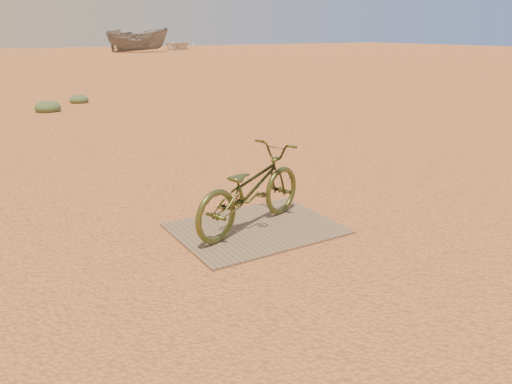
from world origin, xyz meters
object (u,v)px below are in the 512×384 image
plywood_board (256,229)px  boat_mid_right (138,40)px  boat_far_right (177,44)px  bicycle (250,189)px

plywood_board → boat_mid_right: size_ratio=0.29×
boat_mid_right → boat_far_right: boat_mid_right is taller
bicycle → boat_far_right: 51.43m
plywood_board → boat_mid_right: boat_mid_right is taller
bicycle → boat_far_right: boat_far_right is taller
plywood_board → bicycle: bicycle is taller
boat_mid_right → boat_far_right: (5.84, 4.69, -0.53)m
plywood_board → bicycle: bearing=123.5°
bicycle → boat_mid_right: boat_mid_right is taller
plywood_board → boat_far_right: size_ratio=0.30×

